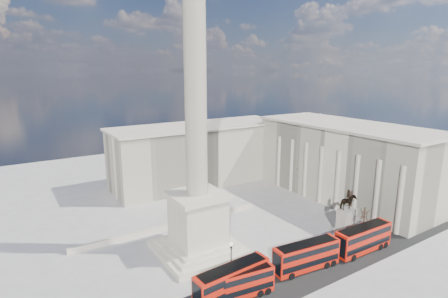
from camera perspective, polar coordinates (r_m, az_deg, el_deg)
The scene contains 18 objects.
ground at distance 61.14m, azimuth -1.88°, elevation -18.19°, with size 180.00×180.00×0.00m, color #A5A19C.
asphalt_road at distance 56.76m, azimuth 8.32°, elevation -21.00°, with size 120.00×9.00×0.01m, color black.
nelsons_column at distance 59.77m, azimuth -4.42°, elevation -5.33°, with size 14.00×14.00×49.85m.
balustrade_wall at distance 73.55m, azimuth -8.39°, elevation -12.23°, with size 40.00×0.60×1.10m, color #BCB09C.
building_east at distance 93.05m, azimuth 19.28°, elevation -1.75°, with size 19.00×46.00×18.60m.
building_northeast at distance 99.85m, azimuth -3.72°, elevation -0.69°, with size 51.00×17.00×16.60m.
red_bus_a at distance 52.45m, azimuth 1.41°, elevation -20.73°, with size 11.83×3.45×4.74m.
red_bus_b at distance 52.40m, azimuth 2.39°, elevation -21.09°, with size 10.78×3.77×4.28m.
red_bus_c at distance 59.85m, azimuth 13.38°, elevation -16.59°, with size 11.71×3.85×4.66m.
red_bus_d at distance 67.93m, azimuth 21.81°, elevation -13.42°, with size 11.90×3.03×4.80m.
victorian_lamp at distance 54.42m, azimuth 1.16°, elevation -17.58°, with size 0.57×0.57×6.69m.
equestrian_statue at distance 74.35m, azimuth 19.37°, elevation -10.42°, with size 4.28×3.21×8.84m.
bare_tree_near at distance 69.17m, azimuth 21.98°, elevation -9.72°, with size 1.77×1.77×7.73m.
bare_tree_mid at distance 81.20m, azimuth 20.07°, elevation -7.12°, with size 1.65×1.65×6.25m.
bare_tree_far at distance 92.71m, azimuth 12.17°, elevation -3.48°, with size 1.87×1.87×7.63m.
pedestrian_walking at distance 71.05m, azimuth 18.84°, elevation -13.54°, with size 0.57×0.38×1.57m, color #24272A.
pedestrian_standing at distance 75.85m, azimuth 22.03°, elevation -11.99°, with size 0.86×0.67×1.78m, color #24272A.
pedestrian_crossing at distance 61.83m, azimuth 5.14°, elevation -16.92°, with size 1.02×0.42×1.74m, color #24272A.
Camera 1 is at (-26.51, -45.30, 31.35)m, focal length 28.00 mm.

